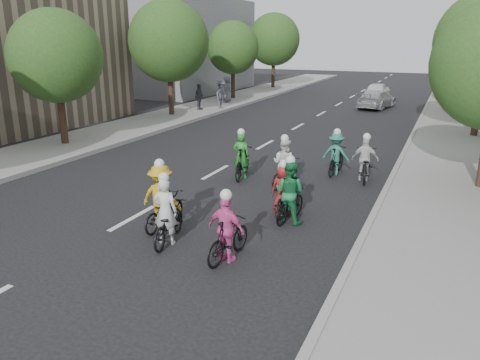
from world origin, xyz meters
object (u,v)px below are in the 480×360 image
Objects in this scene: cyclist_0 at (167,220)px; cyclist_2 at (162,203)px; cyclist_4 at (284,195)px; spectator_2 at (227,89)px; cyclist_8 at (365,163)px; spectator_1 at (199,97)px; cyclist_3 at (228,234)px; cyclist_7 at (336,157)px; cyclist_5 at (242,160)px; follow_car_trail at (378,91)px; follow_car_lead at (377,99)px; spectator_0 at (221,94)px; cyclist_6 at (284,168)px; cyclist_1 at (290,197)px.

cyclist_2 is (-0.60, 0.70, 0.11)m from cyclist_0.
spectator_2 is (-11.18, 19.45, 0.55)m from cyclist_4.
spectator_1 is at bearing -49.73° from cyclist_8.
cyclist_3 is 0.98× the size of cyclist_7.
cyclist_8 is (3.97, 1.54, -0.05)m from cyclist_5.
cyclist_0 is 24.28m from spectator_2.
cyclist_5 reaches higher than follow_car_trail.
follow_car_lead is at bearing -81.40° from cyclist_3.
cyclist_7 is at bearing -20.92° from cyclist_8.
cyclist_3 is 0.88× the size of cyclist_5.
cyclist_0 is 0.99× the size of spectator_2.
cyclist_4 is 0.44× the size of follow_car_lead.
cyclist_4 is 4.47m from cyclist_7.
cyclist_8 is 16.94m from spectator_0.
cyclist_6 is 0.46× the size of follow_car_trail.
cyclist_3 is 22.13m from spectator_0.
cyclist_7 is at bearing 103.56° from follow_car_lead.
spectator_2 reaches higher than cyclist_8.
cyclist_1 reaches higher than cyclist_8.
follow_car_lead is 12.31m from spectator_1.
follow_car_trail is at bearing -72.51° from follow_car_lead.
follow_car_lead is (1.67, 19.21, -0.02)m from cyclist_5.
spectator_1 is at bearing 157.75° from spectator_2.
cyclist_1 is 22.42m from follow_car_lead.
spectator_0 is (-7.69, 13.81, 0.46)m from cyclist_5.
cyclist_5 is at bearing -95.92° from cyclist_0.
spectator_0 is (-8.26, 19.47, 0.52)m from cyclist_0.
spectator_2 is at bearing 18.79° from spectator_0.
cyclist_2 reaches higher than cyclist_6.
cyclist_8 is 17.82m from follow_car_lead.
spectator_1 is (-8.72, 17.63, 0.31)m from cyclist_2.
follow_car_trail is 2.28× the size of spectator_1.
spectator_1 is (-10.43, 13.00, 0.37)m from cyclist_6.
cyclist_6 is 2.43m from cyclist_7.
follow_car_trail is (0.98, 29.34, -0.03)m from cyclist_2.
follow_car_trail is at bearing -91.00° from cyclist_8.
cyclist_1 is 27.63m from follow_car_trail.
cyclist_6 is at bearing -110.39° from cyclist_2.
cyclist_0 reaches higher than cyclist_3.
spectator_1 is (-11.06, 18.61, 0.38)m from cyclist_3.
cyclist_3 is 0.89× the size of spectator_0.
cyclist_4 is (-0.34, 0.51, -0.14)m from cyclist_1.
cyclist_3 is (2.33, -0.98, -0.07)m from cyclist_2.
cyclist_3 is 0.99× the size of spectator_1.
cyclist_5 is (0.03, 4.95, -0.05)m from cyclist_2.
cyclist_1 reaches higher than follow_car_lead.
cyclist_3 reaches higher than follow_car_trail.
cyclist_3 is (-0.51, -2.75, -0.08)m from cyclist_1.
cyclist_5 is 1.07× the size of cyclist_6.
spectator_1 reaches higher than cyclist_6.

